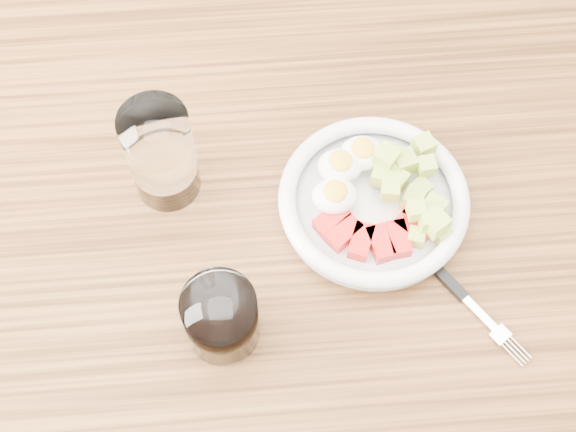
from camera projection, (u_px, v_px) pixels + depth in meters
The scene contains 6 objects.
ground at pixel (293, 393), 1.63m from camera, with size 4.00×4.00×0.00m, color brown.
dining_table at pixel (296, 267), 1.02m from camera, with size 1.50×0.90×0.77m.
bowl at pixel (374, 198), 0.93m from camera, with size 0.22×0.22×0.06m.
fork at pixel (453, 286), 0.90m from camera, with size 0.12×0.16×0.01m.
water_glass at pixel (161, 154), 0.90m from camera, with size 0.08×0.08×0.14m, color white.
coffee_glass at pixel (221, 318), 0.84m from camera, with size 0.08×0.08×0.09m.
Camera 1 is at (-0.04, -0.39, 1.62)m, focal length 50.00 mm.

